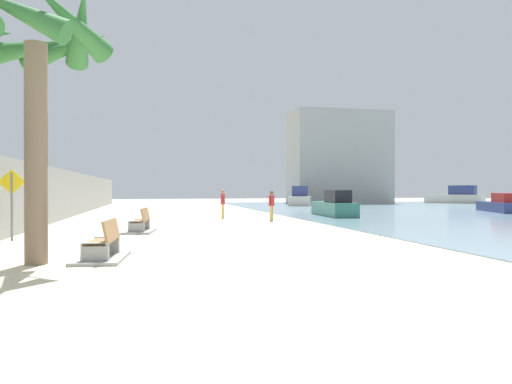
{
  "coord_description": "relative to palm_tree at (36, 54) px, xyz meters",
  "views": [
    {
      "loc": [
        -2.1,
        -9.32,
        1.7
      ],
      "look_at": [
        2.43,
        11.73,
        1.59
      ],
      "focal_mm": 33.21,
      "sensor_mm": 36.0,
      "label": 1
    }
  ],
  "objects": [
    {
      "name": "person_walking",
      "position": [
        8.9,
        13.36,
        -3.85
      ],
      "size": [
        0.4,
        0.4,
        1.65
      ],
      "color": "gold",
      "rests_on": "ground"
    },
    {
      "name": "bench_near",
      "position": [
        1.43,
        0.32,
        -4.57
      ],
      "size": [
        1.29,
        2.19,
        0.98
      ],
      "color": "gray",
      "rests_on": "ground"
    },
    {
      "name": "harbor_building",
      "position": [
        25.08,
        43.67,
        0.85
      ],
      "size": [
        12.0,
        6.0,
        11.31
      ],
      "primitive_type": "cube",
      "color": "#9E9E99",
      "rests_on": "ground"
    },
    {
      "name": "pedestrian_sign",
      "position": [
        -1.95,
        5.31,
        -3.32
      ],
      "size": [
        0.85,
        0.08,
        2.38
      ],
      "color": "slate",
      "rests_on": "ground"
    },
    {
      "name": "boat_outer",
      "position": [
        17.76,
        36.22,
        -4.02
      ],
      "size": [
        4.02,
        5.94,
        2.04
      ],
      "color": "beige",
      "rests_on": "water_bay"
    },
    {
      "name": "boat_distant",
      "position": [
        38.56,
        39.5,
        -3.97
      ],
      "size": [
        4.83,
        6.7,
        2.17
      ],
      "color": "beige",
      "rests_on": "water_bay"
    },
    {
      "name": "seawall",
      "position": [
        -2.74,
        15.67,
        -3.39
      ],
      "size": [
        0.8,
        64.0,
        2.84
      ],
      "primitive_type": "cube",
      "color": "gray",
      "rests_on": "ground"
    },
    {
      "name": "palm_tree",
      "position": [
        0.0,
        0.0,
        0.0
      ],
      "size": [
        3.41,
        3.48,
        6.4
      ],
      "color": "#7A6651",
      "rests_on": "ground"
    },
    {
      "name": "bench_far",
      "position": [
        2.1,
        7.73,
        -4.57
      ],
      "size": [
        1.36,
        2.23,
        0.98
      ],
      "color": "gray",
      "rests_on": "ground"
    },
    {
      "name": "boat_far_right",
      "position": [
        28.06,
        18.82,
        -4.24
      ],
      "size": [
        4.15,
        6.67,
        1.41
      ],
      "color": "navy",
      "rests_on": "water_bay"
    },
    {
      "name": "person_standing",
      "position": [
        6.56,
        15.71,
        -3.81
      ],
      "size": [
        0.29,
        0.49,
        1.7
      ],
      "color": "gold",
      "rests_on": "ground"
    },
    {
      "name": "ground_plane",
      "position": [
        4.76,
        15.67,
        -4.8
      ],
      "size": [
        120.0,
        120.0,
        0.0
      ],
      "primitive_type": "plane",
      "color": "beige"
    },
    {
      "name": "boat_nearest",
      "position": [
        13.8,
        16.53,
        -4.16
      ],
      "size": [
        1.9,
        5.46,
        1.63
      ],
      "color": "#337060",
      "rests_on": "water_bay"
    }
  ]
}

